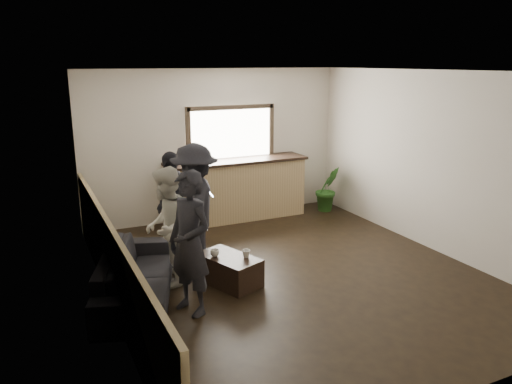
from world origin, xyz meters
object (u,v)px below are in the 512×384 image
person_d (173,202)px  potted_plant (328,189)px  coffee_table (229,270)px  cup_b (246,254)px  person_b (167,227)px  cup_a (215,253)px  person_c (195,206)px  person_a (190,243)px  sofa (137,275)px  bar_counter (237,186)px

person_d → potted_plant: bearing=145.2°
coffee_table → cup_b: (0.20, -0.12, 0.24)m
potted_plant → person_b: (-3.83, -2.00, 0.35)m
coffee_table → potted_plant: size_ratio=0.97×
cup_a → potted_plant: size_ratio=0.13×
potted_plant → person_c: person_c is taller
person_a → person_c: (0.51, 1.33, 0.04)m
sofa → potted_plant: 4.84m
person_a → person_c: size_ratio=0.96×
sofa → person_c: 1.37m
person_c → person_d: size_ratio=1.13×
cup_a → coffee_table: bearing=-26.9°
person_a → person_b: size_ratio=1.08×
bar_counter → potted_plant: bearing=-9.3°
bar_counter → cup_a: bar_counter is taller
bar_counter → person_d: bearing=-144.6°
sofa → cup_a: size_ratio=17.91×
sofa → cup_a: (1.05, -0.02, 0.12)m
sofa → person_d: bearing=-13.9°
sofa → person_c: person_c is taller
sofa → potted_plant: size_ratio=2.35×
cup_b → person_c: person_c is taller
cup_a → person_c: size_ratio=0.07×
person_b → person_c: (0.55, 0.47, 0.10)m
person_c → person_d: bearing=-146.5°
cup_a → person_a: 0.92m
person_a → person_c: person_c is taller
potted_plant → person_b: size_ratio=0.56×
sofa → cup_a: sofa is taller
person_b → sofa: bearing=-39.4°
sofa → person_d: person_d is taller
person_b → person_d: (0.43, 1.20, -0.01)m
person_b → person_d: bearing=-174.4°
bar_counter → person_c: 2.34m
bar_counter → cup_b: 2.95m
person_c → person_d: (-0.12, 0.73, -0.11)m
person_c → potted_plant: bearing=139.0°
cup_a → person_d: (-0.14, 1.44, 0.36)m
bar_counter → person_b: (-1.98, -2.30, 0.16)m
cup_a → potted_plant: bearing=34.5°
person_c → person_d: 0.75m
potted_plant → person_a: bearing=-143.0°
sofa → person_a: 0.99m
person_a → person_b: (-0.04, 0.86, -0.06)m
potted_plant → person_a: person_a is taller
cup_a → person_d: size_ratio=0.07×
bar_counter → person_b: 3.04m
person_d → cup_a: bearing=47.7°
bar_counter → person_a: 3.71m
coffee_table → person_a: person_a is taller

